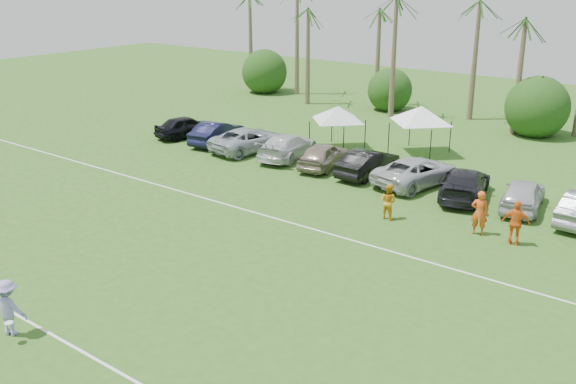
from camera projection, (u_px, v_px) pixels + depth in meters
The scene contains 22 objects.
field_lines at pixel (153, 253), 25.79m from camera, with size 80.00×12.10×0.01m.
palm_tree_0 at pixel (236, 7), 58.44m from camera, with size 2.40×2.40×8.90m.
palm_tree_4 at pixel (415, 16), 48.12m from camera, with size 2.40×2.40×8.90m.
palm_tree_5 at pixel (467, 6), 45.54m from camera, with size 2.40×2.40×9.90m.
bush_tree_0 at pixel (269, 72), 59.34m from camera, with size 4.00×4.00×4.00m.
bush_tree_1 at pixel (394, 87), 51.89m from camera, with size 4.00×4.00×4.00m.
bush_tree_2 at pixel (546, 105), 45.02m from camera, with size 4.00×4.00×4.00m.
sideline_player_a at pixel (479, 213), 27.36m from camera, with size 0.72×0.47×1.97m, color #E65219.
sideline_player_b at pixel (388, 201), 29.16m from camera, with size 0.80×0.62×1.65m, color orange.
sideline_player_c at pixel (516, 223), 26.33m from camera, with size 1.13×0.47×1.92m, color orange.
canopy_tent_left at pixel (338, 106), 39.88m from camera, with size 3.94×3.94×3.19m.
canopy_tent_right at pixel (422, 106), 38.72m from camera, with size 4.29×4.29×3.47m.
frisbee_player at pixel (9, 308), 19.81m from camera, with size 1.36×1.06×1.86m.
parked_car_0 at pixel (186, 127), 43.35m from camera, with size 1.74×4.32×1.47m, color black.
parked_car_1 at pixel (217, 133), 41.70m from camera, with size 1.56×4.47×1.47m, color black.
parked_car_2 at pixel (249, 140), 40.03m from camera, with size 2.44×5.30×1.47m, color #A6ACB1.
parked_car_3 at pixel (287, 146), 38.58m from camera, with size 2.06×5.08×1.47m, color silver.
parked_car_4 at pixel (323, 155), 36.72m from camera, with size 1.74×4.32×1.47m, color gray.
parked_car_5 at pixel (368, 163), 35.24m from camera, with size 1.56×4.47×1.47m, color black.
parked_car_6 at pixel (416, 171), 33.76m from camera, with size 2.44×5.30×1.47m, color #B6B7B8.
parked_car_7 at pixel (465, 183), 31.88m from camera, with size 2.06×5.08×1.47m, color black.
parked_car_8 at pixel (523, 194), 30.34m from camera, with size 1.74×4.32×1.47m, color #BCBBC3.
Camera 1 is at (18.61, -7.39, 10.84)m, focal length 40.00 mm.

